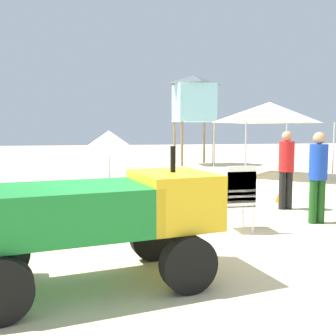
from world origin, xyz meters
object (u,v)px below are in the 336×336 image
stacked_plastic_chairs (239,193)px  lifeguard_near_left (318,171)px  beach_umbrella_left (109,142)px  lifeguard_tower (194,99)px  utility_cart (104,213)px  traffic_cone_far (283,191)px  cooler_box (124,202)px  popup_canopy (270,113)px  lifeguard_near_center (286,165)px  traffic_cone_near (233,190)px

stacked_plastic_chairs → lifeguard_near_left: size_ratio=0.67×
lifeguard_near_left → beach_umbrella_left: bearing=130.3°
stacked_plastic_chairs → lifeguard_tower: bearing=77.7°
utility_cart → traffic_cone_far: (4.33, 4.06, -0.53)m
lifeguard_near_left → stacked_plastic_chairs: bearing=-170.3°
lifeguard_tower → cooler_box: bearing=-112.7°
stacked_plastic_chairs → popup_canopy: popup_canopy is taller
lifeguard_tower → lifeguard_near_left: bearing=-95.2°
utility_cart → stacked_plastic_chairs: size_ratio=2.44×
lifeguard_near_center → beach_umbrella_left: 4.56m
lifeguard_tower → traffic_cone_far: (-0.66, -10.15, -2.97)m
lifeguard_near_center → traffic_cone_near: lifeguard_near_center is taller
lifeguard_tower → beach_umbrella_left: (-4.58, -8.08, -1.85)m
stacked_plastic_chairs → traffic_cone_near: stacked_plastic_chairs is taller
utility_cart → lifeguard_tower: lifeguard_tower is taller
utility_cart → cooler_box: (0.57, 3.65, -0.57)m
traffic_cone_near → lifeguard_near_center: bearing=-60.5°
lifeguard_tower → stacked_plastic_chairs: bearing=-102.3°
lifeguard_near_left → lifeguard_tower: 12.44m
lifeguard_near_left → beach_umbrella_left: (-3.48, 4.10, 0.43)m
stacked_plastic_chairs → traffic_cone_near: size_ratio=2.30×
utility_cart → lifeguard_tower: size_ratio=0.62×
utility_cart → lifeguard_near_left: bearing=27.6°
lifeguard_near_center → traffic_cone_far: (0.36, 0.75, -0.70)m
cooler_box → beach_umbrella_left: bearing=93.5°
lifeguard_near_left → cooler_box: (-3.33, 1.62, -0.74)m
stacked_plastic_chairs → beach_umbrella_left: bearing=113.0°
lifeguard_near_center → cooler_box: 3.50m
beach_umbrella_left → traffic_cone_far: (3.91, -2.07, -1.12)m
lifeguard_near_left → beach_umbrella_left: beach_umbrella_left is taller
lifeguard_near_left → beach_umbrella_left: size_ratio=0.95×
lifeguard_near_left → traffic_cone_near: size_ratio=3.42×
popup_canopy → traffic_cone_near: bearing=-125.3°
lifeguard_near_left → popup_canopy: popup_canopy is taller
beach_umbrella_left → cooler_box: bearing=-86.5°
utility_cart → cooler_box: 3.74m
lifeguard_near_left → cooler_box: size_ratio=3.33×
lifeguard_tower → cooler_box: 11.84m
lifeguard_near_center → popup_canopy: (2.38, 5.61, 1.37)m
popup_canopy → lifeguard_near_left: bearing=-109.7°
traffic_cone_near → cooler_box: 2.84m
popup_canopy → beach_umbrella_left: size_ratio=1.83×
lifeguard_near_center → beach_umbrella_left: bearing=141.5°
traffic_cone_near → lifeguard_near_left: bearing=-76.0°
popup_canopy → lifeguard_tower: (-1.36, 5.30, 0.90)m
traffic_cone_near → cooler_box: bearing=-161.7°
stacked_plastic_chairs → beach_umbrella_left: beach_umbrella_left is taller
lifeguard_near_center → lifeguard_tower: 11.18m
popup_canopy → beach_umbrella_left: bearing=-154.9°
utility_cart → beach_umbrella_left: (0.42, 6.13, 0.59)m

